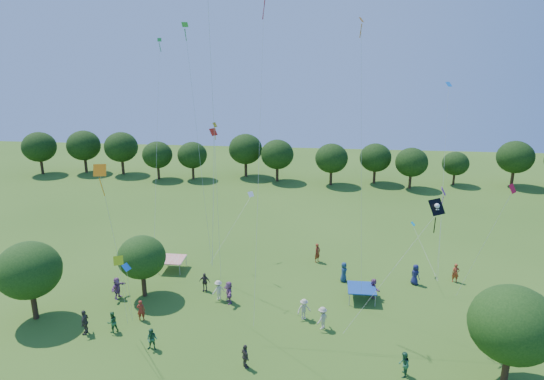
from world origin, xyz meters
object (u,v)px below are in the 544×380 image
(near_tree_north, at_px, (142,257))
(red_high_kite, at_px, (263,30))
(near_tree_west, at_px, (29,270))
(near_tree_east, at_px, (513,325))
(tent_red_stripe, at_px, (172,259))
(pirate_kite, at_px, (435,210))
(tent_blue, at_px, (362,288))

(near_tree_north, relative_size, red_high_kite, 0.22)
(near_tree_west, relative_size, near_tree_north, 1.17)
(near_tree_east, xyz_separation_m, tent_red_stripe, (-24.56, 12.95, -3.10))
(tent_red_stripe, bearing_deg, pirate_kite, -21.84)
(near_tree_east, bearing_deg, pirate_kite, 129.92)
(tent_blue, xyz_separation_m, pirate_kite, (3.93, -4.67, 8.39))
(near_tree_east, relative_size, red_high_kite, 0.27)
(near_tree_west, height_order, pirate_kite, pirate_kite)
(near_tree_west, height_order, near_tree_east, near_tree_east)
(tent_blue, bearing_deg, red_high_kite, -172.86)
(tent_red_stripe, xyz_separation_m, red_high_kite, (9.02, -4.57, 19.60))
(near_tree_west, height_order, tent_blue, near_tree_west)
(pirate_kite, bearing_deg, red_high_kite, 162.31)
(red_high_kite, bearing_deg, pirate_kite, -17.69)
(near_tree_east, bearing_deg, tent_blue, 129.99)
(tent_red_stripe, bearing_deg, near_tree_north, -99.63)
(near_tree_north, bearing_deg, tent_red_stripe, 80.37)
(near_tree_east, bearing_deg, red_high_kite, 151.65)
(near_tree_west, height_order, tent_red_stripe, near_tree_west)
(near_tree_east, relative_size, tent_red_stripe, 2.91)
(tent_red_stripe, relative_size, pirate_kite, 0.25)
(near_tree_east, xyz_separation_m, tent_blue, (-7.84, 9.35, -3.10))
(near_tree_west, xyz_separation_m, tent_red_stripe, (7.68, 9.03, -2.91))
(near_tree_west, xyz_separation_m, tent_blue, (24.39, 5.42, -2.91))
(near_tree_north, height_order, red_high_kite, red_high_kite)
(near_tree_east, bearing_deg, near_tree_west, 173.06)
(near_tree_north, bearing_deg, near_tree_west, -148.52)
(near_tree_west, height_order, near_tree_north, near_tree_west)
(near_tree_east, xyz_separation_m, pirate_kite, (-3.91, 4.68, 5.29))
(tent_blue, xyz_separation_m, red_high_kite, (-7.70, -0.96, 19.60))
(near_tree_east, relative_size, tent_blue, 2.91)
(pirate_kite, bearing_deg, tent_blue, 130.06)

